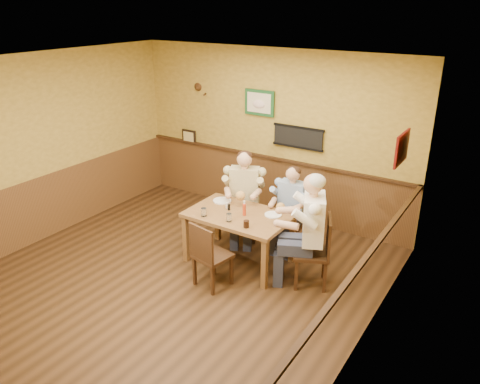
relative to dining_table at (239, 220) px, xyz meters
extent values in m
plane|color=#311E0E|center=(-0.47, -0.80, -0.66)|extent=(5.00, 5.00, 0.00)
cube|color=silver|center=(-0.47, -0.80, 2.14)|extent=(5.00, 5.00, 0.02)
cube|color=gold|center=(-0.47, 1.70, 0.74)|extent=(5.00, 0.02, 2.80)
cube|color=gold|center=(-2.97, -0.80, 0.74)|extent=(0.02, 5.00, 2.80)
cube|color=gold|center=(2.03, -0.80, 0.74)|extent=(0.02, 5.00, 2.80)
cube|color=brown|center=(-0.47, 1.68, -0.16)|extent=(5.00, 0.02, 1.00)
cube|color=brown|center=(2.01, -0.80, -0.16)|extent=(0.02, 5.00, 1.00)
cube|color=black|center=(0.05, 1.66, 0.79)|extent=(0.88, 0.03, 0.34)
cube|color=#1B5026|center=(-0.67, 1.66, 1.26)|extent=(0.54, 0.03, 0.42)
cube|color=black|center=(-2.17, 1.66, 0.46)|extent=(0.30, 0.03, 0.26)
cube|color=maroon|center=(1.99, 0.25, 1.29)|extent=(0.03, 0.48, 0.36)
cube|color=brown|center=(0.00, 0.00, 0.07)|extent=(1.40, 0.90, 0.05)
cube|color=brown|center=(-0.64, -0.39, -0.31)|extent=(0.07, 0.07, 0.70)
cube|color=brown|center=(0.64, -0.39, -0.31)|extent=(0.07, 0.07, 0.70)
cube|color=brown|center=(-0.64, 0.39, -0.31)|extent=(0.07, 0.07, 0.70)
cube|color=brown|center=(0.64, 0.39, -0.31)|extent=(0.07, 0.07, 0.70)
cylinder|color=white|center=(-0.36, -0.32, 0.15)|extent=(0.10, 0.10, 0.12)
cylinder|color=white|center=(0.02, -0.27, 0.15)|extent=(0.10, 0.10, 0.11)
cylinder|color=black|center=(0.31, -0.30, 0.14)|extent=(0.09, 0.09, 0.10)
cylinder|color=red|center=(0.09, 0.00, 0.19)|extent=(0.06, 0.06, 0.19)
cylinder|color=silver|center=(-0.25, 0.06, 0.13)|extent=(0.04, 0.04, 0.08)
cylinder|color=black|center=(-0.18, 0.03, 0.14)|extent=(0.04, 0.04, 0.09)
cylinder|color=silver|center=(-0.44, 0.23, 0.10)|extent=(0.31, 0.31, 0.02)
cylinder|color=silver|center=(0.42, 0.21, 0.10)|extent=(0.29, 0.29, 0.02)
camera|label=1|loc=(3.16, -4.89, 2.81)|focal=35.00mm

